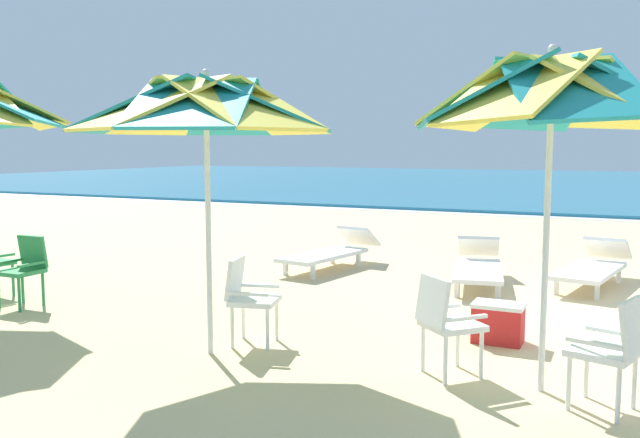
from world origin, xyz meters
TOP-DOWN VIEW (x-y plane):
  - beach_umbrella_0 at (-1.08, -2.34)m, footprint 2.17×2.17m
  - plastic_chair_0 at (-0.56, -2.57)m, footprint 0.57×0.55m
  - plastic_chair_1 at (-1.86, -2.33)m, footprint 0.63×0.63m
  - beach_umbrella_1 at (-4.03, -2.65)m, footprint 2.46×2.46m
  - plastic_chair_2 at (-3.87, -2.23)m, footprint 0.56×0.53m
  - plastic_chair_3 at (-7.16, -2.04)m, footprint 0.44×0.47m
  - sun_lounger_1 at (-0.92, 2.18)m, footprint 1.00×2.22m
  - sun_lounger_2 at (-2.39, 1.55)m, footprint 1.04×2.23m
  - sun_lounger_3 at (-4.81, 1.86)m, footprint 0.99×2.22m
  - cooler_box at (-1.63, -1.13)m, footprint 0.50×0.34m

SIDE VIEW (x-z plane):
  - cooler_box at x=-1.63m, z-range 0.00..0.40m
  - sun_lounger_1 at x=-0.92m, z-range -0.03..0.59m
  - sun_lounger_2 at x=-2.39m, z-range -0.03..0.59m
  - sun_lounger_3 at x=-4.81m, z-range -0.03..0.59m
  - plastic_chair_0 at x=-0.56m, z-range 0.06..0.93m
  - plastic_chair_1 at x=-1.86m, z-range 0.06..0.93m
  - plastic_chair_2 at x=-3.87m, z-range 0.06..0.93m
  - plastic_chair_3 at x=-7.16m, z-range 0.06..0.93m
  - beach_umbrella_1 at x=-4.03m, z-range 0.97..3.62m
  - beach_umbrella_0 at x=-1.08m, z-range 0.97..3.69m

